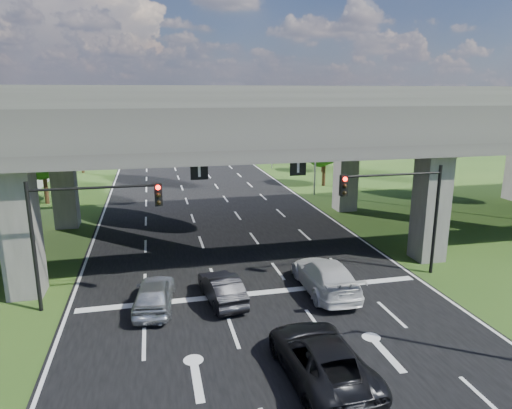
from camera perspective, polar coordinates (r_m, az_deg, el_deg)
name	(u,v)px	position (r m, az deg, el deg)	size (l,w,h in m)	color
ground	(275,328)	(19.96, 2.43, -15.23)	(160.00, 160.00, 0.00)	#254315
road	(233,250)	(28.88, -2.85, -5.73)	(18.00, 120.00, 0.03)	black
overpass	(226,121)	(29.23, -3.75, 10.37)	(80.00, 15.00, 10.00)	#32302E
signal_right	(401,201)	(24.85, 17.70, 0.39)	(5.76, 0.54, 6.00)	black
signal_left	(83,220)	(21.68, -20.79, -1.79)	(5.76, 0.54, 6.00)	black
streetlight_far	(312,134)	(43.57, 7.02, 8.73)	(3.38, 0.25, 10.00)	gray
streetlight_beyond	(269,123)	(58.81, 1.65, 10.15)	(3.38, 0.25, 10.00)	gray
tree_left_near	(42,150)	(44.05, -25.17, 6.23)	(4.50, 4.50, 7.80)	black
tree_left_mid	(28,147)	(52.54, -26.56, 6.41)	(3.91, 3.90, 6.76)	black
tree_left_far	(80,131)	(59.54, -21.16, 8.60)	(4.80, 4.80, 8.32)	black
tree_right_near	(325,143)	(48.46, 8.66, 7.59)	(4.20, 4.20, 7.28)	black
tree_right_mid	(324,138)	(56.99, 8.52, 8.19)	(3.91, 3.90, 6.76)	black
tree_right_far	(275,128)	(63.25, 2.44, 9.47)	(4.50, 4.50, 7.80)	black
car_silver	(154,294)	(21.73, -12.59, -10.81)	(1.71, 4.24, 1.45)	silver
car_dark	(222,288)	(21.94, -4.28, -10.39)	(1.42, 4.07, 1.34)	black
car_white	(325,276)	(23.16, 8.67, -8.81)	(2.25, 5.52, 1.60)	silver
car_trailing	(321,358)	(16.73, 8.13, -18.45)	(2.55, 5.53, 1.54)	black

